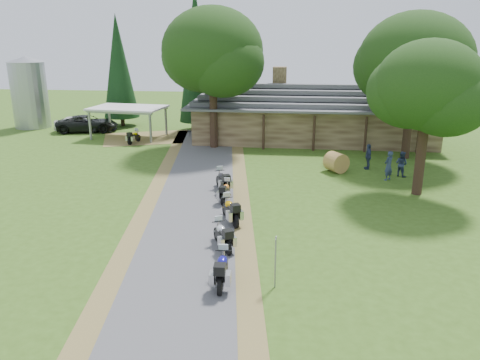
# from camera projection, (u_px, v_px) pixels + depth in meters

# --- Properties ---
(ground) EXTENTS (120.00, 120.00, 0.00)m
(ground) POSITION_uv_depth(u_px,v_px,m) (183.00, 254.00, 19.55)
(ground) COLOR #365417
(ground) RESTS_ON ground
(driveway) EXTENTS (51.95, 51.95, 0.00)m
(driveway) POSITION_uv_depth(u_px,v_px,m) (192.00, 219.00, 23.40)
(driveway) COLOR #49494C
(driveway) RESTS_ON ground
(lodge) EXTENTS (21.40, 9.40, 4.90)m
(lodge) POSITION_uv_depth(u_px,v_px,m) (313.00, 112.00, 40.96)
(lodge) COLOR brown
(lodge) RESTS_ON ground
(silo) EXTENTS (3.66, 3.66, 6.93)m
(silo) POSITION_uv_depth(u_px,v_px,m) (29.00, 92.00, 46.17)
(silo) COLOR gray
(silo) RESTS_ON ground
(carport) EXTENTS (6.73, 4.86, 2.74)m
(carport) POSITION_uv_depth(u_px,v_px,m) (129.00, 122.00, 42.10)
(carport) COLOR silver
(carport) RESTS_ON ground
(car_white_sedan) EXTENTS (3.80, 6.17, 1.91)m
(car_white_sedan) POSITION_uv_depth(u_px,v_px,m) (79.00, 121.00, 44.83)
(car_white_sedan) COLOR silver
(car_white_sedan) RESTS_ON ground
(car_dark_suv) EXTENTS (4.00, 6.60, 2.36)m
(car_dark_suv) POSITION_uv_depth(u_px,v_px,m) (87.00, 119.00, 44.62)
(car_dark_suv) COLOR black
(car_dark_suv) RESTS_ON ground
(motorcycle_row_a) EXTENTS (0.73, 1.96, 1.32)m
(motorcycle_row_a) POSITION_uv_depth(u_px,v_px,m) (222.00, 268.00, 17.02)
(motorcycle_row_a) COLOR #16138B
(motorcycle_row_a) RESTS_ON ground
(motorcycle_row_b) EXTENTS (1.39, 1.92, 1.26)m
(motorcycle_row_b) POSITION_uv_depth(u_px,v_px,m) (222.00, 234.00, 19.97)
(motorcycle_row_b) COLOR #B7BAC0
(motorcycle_row_b) RESTS_ON ground
(motorcycle_row_c) EXTENTS (1.43, 2.03, 1.33)m
(motorcycle_row_c) POSITION_uv_depth(u_px,v_px,m) (230.00, 209.00, 22.79)
(motorcycle_row_c) COLOR #C88D03
(motorcycle_row_c) RESTS_ON ground
(motorcycle_row_d) EXTENTS (0.67, 1.75, 1.18)m
(motorcycle_row_d) POSITION_uv_depth(u_px,v_px,m) (225.00, 191.00, 25.79)
(motorcycle_row_d) COLOR orange
(motorcycle_row_d) RESTS_ON ground
(motorcycle_row_e) EXTENTS (1.43, 2.06, 1.35)m
(motorcycle_row_e) POSITION_uv_depth(u_px,v_px,m) (222.00, 180.00, 27.44)
(motorcycle_row_e) COLOR black
(motorcycle_row_e) RESTS_ON ground
(motorcycle_carport_a) EXTENTS (0.90, 1.82, 1.19)m
(motorcycle_carport_a) POSITION_uv_depth(u_px,v_px,m) (134.00, 136.00, 39.90)
(motorcycle_carport_a) COLOR #E5D600
(motorcycle_carport_a) RESTS_ON ground
(person_a) EXTENTS (0.76, 0.76, 2.21)m
(person_a) POSITION_uv_depth(u_px,v_px,m) (389.00, 163.00, 29.41)
(person_a) COLOR navy
(person_a) RESTS_ON ground
(person_b) EXTENTS (0.68, 0.67, 1.95)m
(person_b) POSITION_uv_depth(u_px,v_px,m) (402.00, 162.00, 30.24)
(person_b) COLOR navy
(person_b) RESTS_ON ground
(person_c) EXTENTS (0.47, 0.62, 2.05)m
(person_c) POSITION_uv_depth(u_px,v_px,m) (368.00, 154.00, 31.94)
(person_c) COLOR navy
(person_c) RESTS_ON ground
(hay_bale) EXTENTS (1.77, 1.73, 1.32)m
(hay_bale) POSITION_uv_depth(u_px,v_px,m) (336.00, 162.00, 31.37)
(hay_bale) COLOR olive
(hay_bale) RESTS_ON ground
(sign_post) EXTENTS (0.36, 0.06, 1.99)m
(sign_post) POSITION_uv_depth(u_px,v_px,m) (275.00, 263.00, 16.68)
(sign_post) COLOR gray
(sign_post) RESTS_ON ground
(oak_lodge_left) EXTENTS (7.88, 7.88, 12.46)m
(oak_lodge_left) POSITION_uv_depth(u_px,v_px,m) (213.00, 70.00, 36.71)
(oak_lodge_left) COLOR black
(oak_lodge_left) RESTS_ON ground
(oak_lodge_right) EXTENTS (8.01, 8.01, 11.51)m
(oak_lodge_right) POSITION_uv_depth(u_px,v_px,m) (413.00, 80.00, 33.50)
(oak_lodge_right) COLOR black
(oak_lodge_right) RESTS_ON ground
(oak_driveway) EXTENTS (5.82, 5.82, 10.02)m
(oak_driveway) POSITION_uv_depth(u_px,v_px,m) (426.00, 107.00, 25.62)
(oak_driveway) COLOR black
(oak_driveway) RESTS_ON ground
(cedar_near) EXTENTS (3.49, 3.49, 13.21)m
(cedar_near) POSITION_uv_depth(u_px,v_px,m) (196.00, 61.00, 43.71)
(cedar_near) COLOR black
(cedar_near) RESTS_ON ground
(cedar_far) EXTENTS (3.49, 3.49, 10.97)m
(cedar_far) POSITION_uv_depth(u_px,v_px,m) (119.00, 71.00, 46.34)
(cedar_far) COLOR black
(cedar_far) RESTS_ON ground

